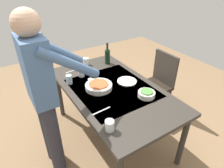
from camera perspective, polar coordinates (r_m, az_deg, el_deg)
The scene contains 15 objects.
ground_plane at distance 2.69m, azimuth 0.00°, elevation -14.68°, with size 6.00×6.00×0.00m, color #846647.
dining_table at distance 2.25m, azimuth 0.00°, elevation -2.61°, with size 1.66×0.94×0.75m.
chair_near at distance 2.86m, azimuth 13.45°, elevation 1.08°, with size 0.40×0.40×0.91m.
person_server at distance 1.87m, azimuth -19.37°, elevation -2.04°, with size 0.42×0.61×1.69m.
wine_bottle at distance 2.72m, azimuth -1.35°, elevation 8.15°, with size 0.07×0.07×0.30m.
wine_glass_left at distance 2.33m, azimuth -6.44°, elevation 3.52°, with size 0.07×0.07×0.15m.
water_cup_near_left at distance 2.31m, azimuth -12.42°, elevation 1.32°, with size 0.07×0.07×0.11m, color silver.
water_cup_near_right at distance 1.66m, azimuth -0.69°, elevation -12.05°, with size 0.08×0.08×0.10m, color silver.
water_cup_far_left at distance 2.44m, azimuth -8.95°, elevation 3.29°, with size 0.07×0.07×0.10m, color silver.
water_cup_far_right at distance 2.73m, azimuth -7.58°, elevation 6.55°, with size 0.08×0.08×0.10m, color silver.
serving_bowl_pasta at distance 2.18m, azimuth -3.90°, elevation -0.59°, with size 0.30×0.30×0.07m.
side_bowl_salad at distance 2.08m, azimuth 10.04°, elevation -2.83°, with size 0.18×0.18×0.07m.
dinner_plate_near at distance 2.32m, azimuth 4.37°, elevation 0.82°, with size 0.23×0.23×0.01m, color silver.
table_knife at distance 1.88m, azimuth -3.13°, elevation -7.87°, with size 0.01×0.20×0.01m, color silver.
table_fork at distance 2.60m, azimuth -11.62°, elevation 3.72°, with size 0.01×0.18×0.01m, color silver.
Camera 1 is at (-1.57, 0.99, 1.95)m, focal length 31.28 mm.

